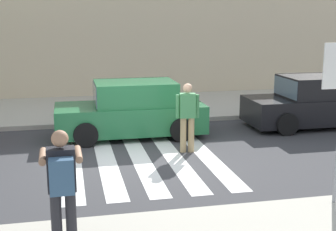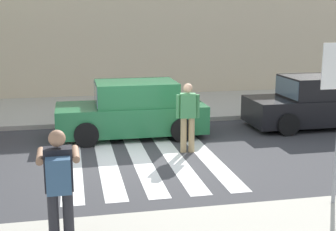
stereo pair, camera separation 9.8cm
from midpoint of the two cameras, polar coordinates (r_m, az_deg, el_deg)
ground_plane at (r=11.05m, az=-3.02°, el=-5.50°), size 120.00×120.00×0.00m
sidewalk_far at (r=16.81m, az=-6.13°, el=0.90°), size 60.00×4.80×0.14m
building_facade_far at (r=20.87m, az=-7.55°, el=11.53°), size 56.00×4.00×6.26m
crosswalk_stripe_0 at (r=11.13m, az=-11.38°, el=-5.58°), size 0.44×5.20×0.01m
crosswalk_stripe_1 at (r=11.16m, az=-7.26°, el=-5.39°), size 0.44×5.20×0.01m
crosswalk_stripe_2 at (r=11.24m, az=-3.17°, el=-5.17°), size 0.44×5.20×0.01m
crosswalk_stripe_3 at (r=11.38m, az=0.83°, el=-4.93°), size 0.44×5.20×0.01m
crosswalk_stripe_4 at (r=11.57m, az=4.71°, el=-4.68°), size 0.44×5.20×0.01m
photographer_with_backpack at (r=6.55m, az=-12.72°, el=-7.72°), size 0.59×0.85×1.72m
pedestrian_crossing at (r=11.47m, az=2.66°, el=0.21°), size 0.58×0.28×1.72m
parked_car_green at (r=13.09m, az=-4.15°, el=0.59°), size 4.10×1.92×1.55m
parked_car_black at (r=14.88m, az=17.81°, el=1.45°), size 4.10×1.92×1.55m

